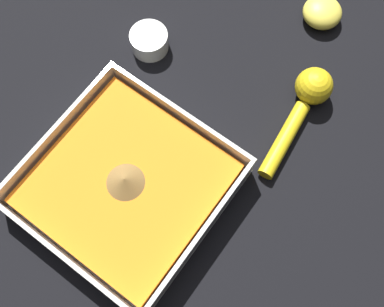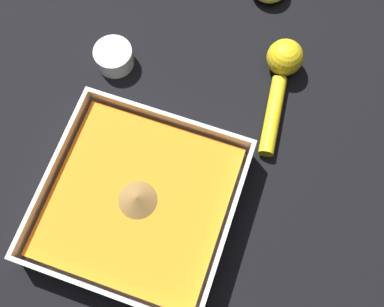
{
  "view_description": "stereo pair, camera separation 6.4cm",
  "coord_description": "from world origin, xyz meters",
  "px_view_note": "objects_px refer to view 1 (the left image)",
  "views": [
    {
      "loc": [
        -0.19,
        0.1,
        0.63
      ],
      "look_at": [
        -0.06,
        -0.07,
        0.03
      ],
      "focal_mm": 42.0,
      "sensor_mm": 36.0,
      "label": 1
    },
    {
      "loc": [
        -0.13,
        0.13,
        0.63
      ],
      "look_at": [
        -0.06,
        -0.07,
        0.03
      ],
      "focal_mm": 42.0,
      "sensor_mm": 36.0,
      "label": 2
    }
  ],
  "objects_px": {
    "lemon_squeezer": "(306,101)",
    "spice_bowl": "(149,41)",
    "square_dish": "(128,186)",
    "lemon_half": "(322,12)"
  },
  "relations": [
    {
      "from": "lemon_squeezer",
      "to": "spice_bowl",
      "type": "bearing_deg",
      "value": 95.85
    },
    {
      "from": "square_dish",
      "to": "lemon_squeezer",
      "type": "distance_m",
      "value": 0.29
    },
    {
      "from": "spice_bowl",
      "to": "lemon_half",
      "type": "xyz_separation_m",
      "value": [
        -0.19,
        -0.21,
        0.0
      ]
    },
    {
      "from": "square_dish",
      "to": "spice_bowl",
      "type": "xyz_separation_m",
      "value": [
        0.12,
        -0.21,
        -0.01
      ]
    },
    {
      "from": "lemon_squeezer",
      "to": "square_dish",
      "type": "bearing_deg",
      "value": 147.03
    },
    {
      "from": "spice_bowl",
      "to": "lemon_half",
      "type": "bearing_deg",
      "value": -132.95
    },
    {
      "from": "spice_bowl",
      "to": "lemon_squeezer",
      "type": "relative_size",
      "value": 0.33
    },
    {
      "from": "square_dish",
      "to": "lemon_half",
      "type": "bearing_deg",
      "value": -99.65
    },
    {
      "from": "square_dish",
      "to": "spice_bowl",
      "type": "height_order",
      "value": "square_dish"
    },
    {
      "from": "lemon_half",
      "to": "square_dish",
      "type": "bearing_deg",
      "value": 80.35
    }
  ]
}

